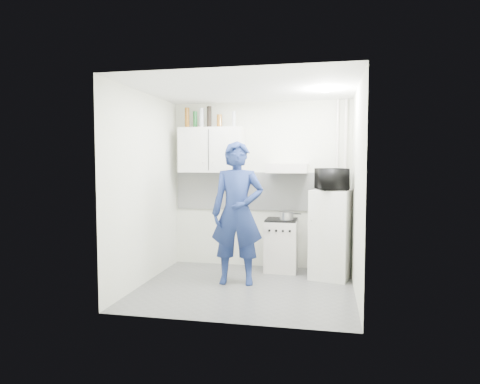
# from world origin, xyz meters

# --- Properties ---
(floor) EXTENTS (2.80, 2.80, 0.00)m
(floor) POSITION_xyz_m (0.00, 0.00, 0.00)
(floor) COLOR #565656
(floor) RESTS_ON ground
(ceiling) EXTENTS (2.80, 2.80, 0.00)m
(ceiling) POSITION_xyz_m (0.00, 0.00, 2.60)
(ceiling) COLOR white
(ceiling) RESTS_ON wall_back
(wall_back) EXTENTS (2.80, 0.00, 2.80)m
(wall_back) POSITION_xyz_m (0.00, 1.25, 1.30)
(wall_back) COLOR silver
(wall_back) RESTS_ON floor
(wall_left) EXTENTS (0.00, 2.60, 2.60)m
(wall_left) POSITION_xyz_m (-1.40, 0.00, 1.30)
(wall_left) COLOR silver
(wall_left) RESTS_ON floor
(wall_right) EXTENTS (0.00, 2.60, 2.60)m
(wall_right) POSITION_xyz_m (1.40, 0.00, 1.30)
(wall_right) COLOR silver
(wall_right) RESTS_ON floor
(person) EXTENTS (0.75, 0.53, 1.94)m
(person) POSITION_xyz_m (-0.15, 0.21, 0.97)
(person) COLOR navy
(person) RESTS_ON floor
(stove) EXTENTS (0.48, 0.48, 0.77)m
(stove) POSITION_xyz_m (0.36, 1.00, 0.39)
(stove) COLOR silver
(stove) RESTS_ON floor
(fridge) EXTENTS (0.64, 0.64, 1.27)m
(fridge) POSITION_xyz_m (1.10, 0.73, 0.63)
(fridge) COLOR beige
(fridge) RESTS_ON floor
(stove_top) EXTENTS (0.46, 0.46, 0.03)m
(stove_top) POSITION_xyz_m (0.36, 1.00, 0.79)
(stove_top) COLOR black
(stove_top) RESTS_ON stove
(saucepan) EXTENTS (0.20, 0.20, 0.11)m
(saucepan) POSITION_xyz_m (0.45, 0.93, 0.86)
(saucepan) COLOR silver
(saucepan) RESTS_ON stove_top
(microwave) EXTENTS (0.63, 0.50, 0.31)m
(microwave) POSITION_xyz_m (1.10, 0.73, 1.42)
(microwave) COLOR black
(microwave) RESTS_ON fridge
(bottle_a) EXTENTS (0.07, 0.07, 0.32)m
(bottle_a) POSITION_xyz_m (-1.15, 1.07, 2.36)
(bottle_a) COLOR brown
(bottle_a) RESTS_ON upper_cabinet
(bottle_b) EXTENTS (0.07, 0.07, 0.26)m
(bottle_b) POSITION_xyz_m (-1.01, 1.07, 2.33)
(bottle_b) COLOR #144C1E
(bottle_b) RESTS_ON upper_cabinet
(bottle_c) EXTENTS (0.07, 0.07, 0.30)m
(bottle_c) POSITION_xyz_m (-0.91, 1.07, 2.35)
(bottle_c) COLOR #B2B7BC
(bottle_c) RESTS_ON upper_cabinet
(bottle_d) EXTENTS (0.07, 0.07, 0.33)m
(bottle_d) POSITION_xyz_m (-0.79, 1.07, 2.37)
(bottle_d) COLOR black
(bottle_d) RESTS_ON upper_cabinet
(canister_a) EXTENTS (0.08, 0.08, 0.20)m
(canister_a) POSITION_xyz_m (-0.62, 1.07, 2.30)
(canister_a) COLOR brown
(canister_a) RESTS_ON upper_cabinet
(bottle_e) EXTENTS (0.06, 0.06, 0.24)m
(bottle_e) POSITION_xyz_m (-0.39, 1.07, 2.32)
(bottle_e) COLOR #B2B7BC
(bottle_e) RESTS_ON upper_cabinet
(upper_cabinet) EXTENTS (1.00, 0.35, 0.70)m
(upper_cabinet) POSITION_xyz_m (-0.75, 1.07, 1.85)
(upper_cabinet) COLOR beige
(upper_cabinet) RESTS_ON wall_back
(range_hood) EXTENTS (0.60, 0.50, 0.14)m
(range_hood) POSITION_xyz_m (0.45, 1.00, 1.57)
(range_hood) COLOR silver
(range_hood) RESTS_ON wall_back
(backsplash) EXTENTS (2.74, 0.03, 0.60)m
(backsplash) POSITION_xyz_m (0.00, 1.24, 1.20)
(backsplash) COLOR white
(backsplash) RESTS_ON wall_back
(pipe_a) EXTENTS (0.05, 0.05, 2.60)m
(pipe_a) POSITION_xyz_m (1.30, 1.17, 1.30)
(pipe_a) COLOR silver
(pipe_a) RESTS_ON floor
(pipe_b) EXTENTS (0.04, 0.04, 2.60)m
(pipe_b) POSITION_xyz_m (1.18, 1.17, 1.30)
(pipe_b) COLOR silver
(pipe_b) RESTS_ON floor
(ceiling_spot_fixture) EXTENTS (0.10, 0.10, 0.02)m
(ceiling_spot_fixture) POSITION_xyz_m (1.00, 0.20, 2.57)
(ceiling_spot_fixture) COLOR white
(ceiling_spot_fixture) RESTS_ON ceiling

